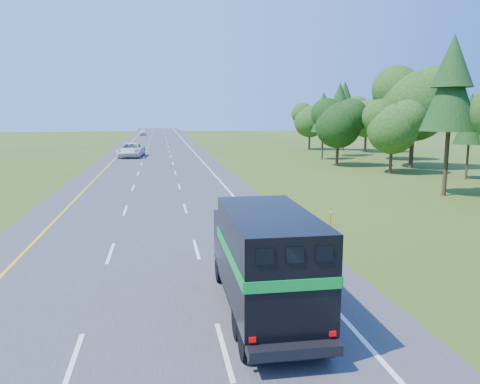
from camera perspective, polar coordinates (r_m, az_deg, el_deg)
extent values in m
cube|color=#38383A|center=(59.14, -10.05, 3.71)|extent=(15.00, 260.00, 0.04)
cube|color=yellow|center=(59.43, -15.37, 3.57)|extent=(0.15, 260.00, 0.01)
cube|color=white|center=(59.36, -4.72, 3.87)|extent=(0.15, 260.00, 0.01)
cylinder|color=black|center=(16.75, -2.38, -9.20)|extent=(0.33, 0.99, 0.99)
cylinder|color=black|center=(17.06, 4.01, -8.86)|extent=(0.33, 0.99, 0.99)
cylinder|color=black|center=(12.78, -0.03, -15.38)|extent=(0.33, 0.99, 0.99)
cylinder|color=black|center=(13.18, 8.38, -14.68)|extent=(0.33, 0.99, 0.99)
cylinder|color=black|center=(11.82, 0.83, -17.56)|extent=(0.33, 0.99, 0.99)
cylinder|color=black|center=(12.25, 9.95, -16.68)|extent=(0.33, 0.99, 0.99)
cube|color=black|center=(14.19, 2.89, -12.29)|extent=(2.24, 7.22, 0.25)
cube|color=black|center=(16.48, 0.91, -5.56)|extent=(2.22, 1.64, 1.71)
cube|color=black|center=(17.16, 0.44, -3.40)|extent=(1.98, 0.08, 0.54)
cube|color=black|center=(13.16, 3.51, -7.78)|extent=(2.31, 5.24, 2.47)
cube|color=#078929|center=(10.71, 6.63, -11.26)|extent=(2.25, 0.06, 0.27)
cube|color=#078929|center=(12.93, -1.47, -7.51)|extent=(0.10, 5.22, 0.27)
cube|color=#078929|center=(13.41, 8.32, -6.98)|extent=(0.10, 5.22, 0.27)
cube|color=black|center=(10.32, 3.06, -7.86)|extent=(0.41, 0.04, 0.36)
cube|color=black|center=(10.48, 6.70, -7.64)|extent=(0.41, 0.04, 0.36)
cube|color=black|center=(10.68, 10.22, -7.40)|extent=(0.41, 0.04, 0.36)
cube|color=black|center=(11.57, 6.29, -19.52)|extent=(2.07, 0.13, 0.09)
cube|color=#B20505|center=(11.01, 1.53, -17.58)|extent=(0.16, 0.04, 0.13)
cube|color=#B20505|center=(11.47, 11.25, -16.59)|extent=(0.16, 0.04, 0.13)
imported|color=silver|center=(65.38, -13.13, 5.01)|extent=(3.73, 7.07, 1.90)
imported|color=silver|center=(129.51, -11.79, 7.10)|extent=(1.86, 4.21, 1.41)
cube|color=orange|center=(25.26, 10.99, -2.98)|extent=(0.07, 0.04, 1.01)
cube|color=white|center=(25.20, 11.01, -2.37)|extent=(0.08, 0.05, 0.11)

